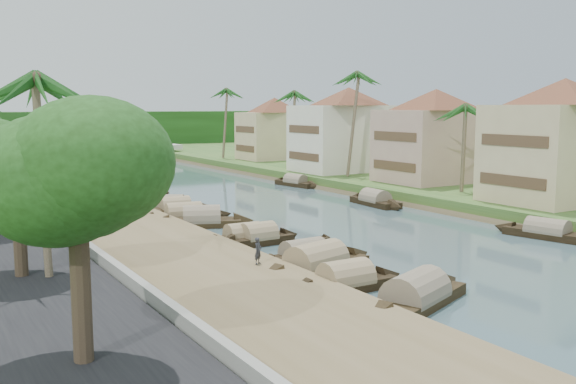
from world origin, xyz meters
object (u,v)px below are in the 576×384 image
sampan_0 (415,298)px  person_near (258,251)px  sampan_1 (346,282)px  building_near (562,139)px  bridge (100,151)px

sampan_0 → person_near: person_near is taller
sampan_1 → person_near: 5.07m
building_near → sampan_1: building_near is taller
bridge → sampan_0: size_ratio=2.96×
sampan_0 → person_near: bearing=94.0°
sampan_0 → person_near: 8.91m
person_near → sampan_0: bearing=-96.2°
building_near → person_near: size_ratio=10.44×
sampan_0 → sampan_1: sampan_0 is taller
bridge → sampan_1: (-9.87, -83.03, -1.31)m
sampan_1 → building_near: bearing=17.0°
bridge → building_near: 76.54m
person_near → sampan_1: bearing=-88.9°
building_near → sampan_1: size_ratio=2.02×
building_near → person_near: 32.30m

